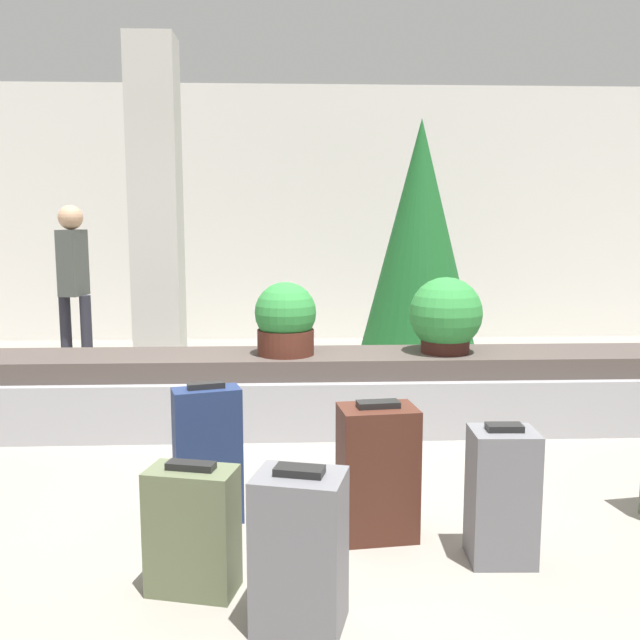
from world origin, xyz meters
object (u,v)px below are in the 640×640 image
(suitcase_4, at_px, (208,455))
(potted_plant_1, at_px, (446,317))
(pillar, at_px, (157,214))
(traveler_0, at_px, (73,275))
(suitcase_5, at_px, (502,495))
(suitcase_6, at_px, (193,530))
(suitcase_2, at_px, (300,551))
(suitcase_7, at_px, (377,472))
(potted_plant_0, at_px, (286,320))
(decorated_tree, at_px, (420,241))

(suitcase_4, relative_size, potted_plant_1, 1.31)
(pillar, relative_size, traveler_0, 1.90)
(pillar, relative_size, suitcase_5, 4.93)
(pillar, bearing_deg, suitcase_6, -78.29)
(suitcase_4, bearing_deg, suitcase_2, -80.76)
(suitcase_5, bearing_deg, suitcase_7, 155.22)
(pillar, height_order, suitcase_7, pillar)
(suitcase_5, relative_size, potted_plant_0, 1.21)
(decorated_tree, bearing_deg, suitcase_6, -112.75)
(suitcase_7, distance_m, potted_plant_0, 1.96)
(suitcase_4, distance_m, suitcase_6, 0.70)
(suitcase_4, bearing_deg, potted_plant_0, 60.47)
(potted_plant_1, bearing_deg, potted_plant_0, -179.02)
(pillar, distance_m, traveler_0, 1.08)
(traveler_0, relative_size, decorated_tree, 0.67)
(suitcase_6, height_order, decorated_tree, decorated_tree)
(suitcase_7, relative_size, potted_plant_0, 1.28)
(suitcase_2, xyz_separation_m, decorated_tree, (1.24, 4.30, 1.03))
(suitcase_4, xyz_separation_m, suitcase_7, (0.85, -0.20, -0.03))
(potted_plant_1, distance_m, decorated_tree, 1.74)
(pillar, xyz_separation_m, suitcase_2, (1.26, -4.22, -1.29))
(pillar, height_order, potted_plant_1, pillar)
(potted_plant_1, height_order, decorated_tree, decorated_tree)
(suitcase_6, height_order, traveler_0, traveler_0)
(suitcase_4, distance_m, potted_plant_0, 1.75)
(potted_plant_1, relative_size, decorated_tree, 0.23)
(traveler_0, bearing_deg, suitcase_4, 36.33)
(suitcase_6, height_order, suitcase_7, suitcase_7)
(pillar, xyz_separation_m, traveler_0, (-0.87, 0.25, -0.59))
(suitcase_5, bearing_deg, suitcase_2, -149.76)
(pillar, distance_m, decorated_tree, 2.51)
(suitcase_7, bearing_deg, traveler_0, 117.91)
(suitcase_4, relative_size, suitcase_7, 1.08)
(suitcase_7, relative_size, traveler_0, 0.41)
(suitcase_4, height_order, suitcase_6, suitcase_4)
(pillar, xyz_separation_m, potted_plant_0, (1.20, -1.61, -0.78))
(suitcase_6, distance_m, potted_plant_0, 2.43)
(suitcase_4, height_order, decorated_tree, decorated_tree)
(traveler_0, distance_m, decorated_tree, 3.39)
(suitcase_2, distance_m, suitcase_6, 0.53)
(suitcase_2, bearing_deg, suitcase_4, 129.80)
(suitcase_4, bearing_deg, traveler_0, 99.79)
(suitcase_2, bearing_deg, decorated_tree, 88.66)
(suitcase_4, distance_m, potted_plant_1, 2.35)
(decorated_tree, bearing_deg, potted_plant_0, -127.58)
(suitcase_7, relative_size, decorated_tree, 0.28)
(suitcase_2, height_order, traveler_0, traveler_0)
(suitcase_5, bearing_deg, potted_plant_0, 117.31)
(suitcase_4, xyz_separation_m, potted_plant_1, (1.59, 1.66, 0.48))
(potted_plant_1, bearing_deg, suitcase_7, -111.68)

